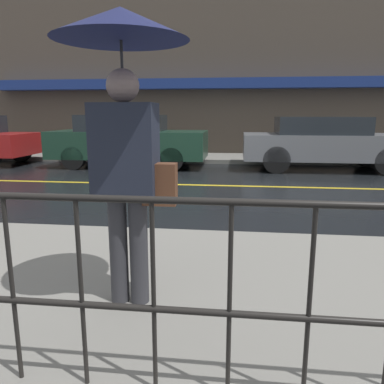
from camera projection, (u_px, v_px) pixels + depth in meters
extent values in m
plane|color=black|center=(210.00, 185.00, 8.25)|extent=(80.00, 80.00, 0.00)
cube|color=gray|center=(166.00, 289.00, 3.22)|extent=(28.00, 3.01, 0.13)
cube|color=gray|center=(220.00, 158.00, 12.86)|extent=(28.00, 2.18, 0.13)
cube|color=gold|center=(210.00, 185.00, 8.25)|extent=(25.20, 0.12, 0.01)
cube|color=#4C4238|center=(223.00, 68.00, 13.43)|extent=(28.00, 0.30, 6.34)
cube|color=navy|center=(222.00, 83.00, 13.13)|extent=(16.80, 0.55, 0.35)
cylinder|color=black|center=(113.00, 199.00, 1.78)|extent=(12.00, 0.04, 0.04)
cylinder|color=black|center=(118.00, 307.00, 1.89)|extent=(12.00, 0.04, 0.04)
cylinder|color=black|center=(13.00, 291.00, 1.95)|extent=(0.02, 0.02, 1.02)
cylinder|color=black|center=(82.00, 295.00, 1.90)|extent=(0.02, 0.02, 1.02)
cylinder|color=black|center=(154.00, 300.00, 1.86)|extent=(0.02, 0.02, 1.02)
cylinder|color=black|center=(229.00, 304.00, 1.81)|extent=(0.02, 0.02, 1.02)
cylinder|color=black|center=(309.00, 309.00, 1.77)|extent=(0.02, 0.02, 1.02)
cylinder|color=#333338|center=(119.00, 249.00, 2.82)|extent=(0.14, 0.14, 0.83)
cylinder|color=#333338|center=(139.00, 250.00, 2.80)|extent=(0.14, 0.14, 0.83)
cube|color=#232838|center=(125.00, 150.00, 2.66)|extent=(0.45, 0.27, 0.66)
sphere|color=gray|center=(123.00, 86.00, 2.57)|extent=(0.23, 0.23, 0.23)
cylinder|color=#262628|center=(123.00, 97.00, 2.58)|extent=(0.02, 0.02, 0.74)
cone|color=#191E4C|center=(120.00, 23.00, 2.48)|extent=(0.93, 0.93, 0.21)
cube|color=brown|center=(160.00, 184.00, 2.68)|extent=(0.24, 0.12, 0.30)
cylinder|color=black|center=(20.00, 151.00, 12.40)|extent=(0.72, 0.22, 0.72)
cube|color=#193828|center=(129.00, 144.00, 11.07)|extent=(4.54, 1.76, 0.78)
cube|color=#1E2328|center=(123.00, 123.00, 10.96)|extent=(2.36, 1.62, 0.46)
cylinder|color=black|center=(180.00, 154.00, 11.72)|extent=(0.66, 0.22, 0.66)
cylinder|color=black|center=(172.00, 159.00, 10.22)|extent=(0.66, 0.22, 0.66)
cylinder|color=black|center=(94.00, 153.00, 12.05)|extent=(0.66, 0.22, 0.66)
cylinder|color=black|center=(73.00, 158.00, 10.55)|extent=(0.66, 0.22, 0.66)
cube|color=slate|center=(325.00, 147.00, 10.41)|extent=(4.53, 1.76, 0.70)
cube|color=#1E2328|center=(320.00, 125.00, 10.31)|extent=(2.35, 1.62, 0.47)
cylinder|color=black|center=(368.00, 155.00, 11.05)|extent=(0.72, 0.22, 0.72)
cylinder|color=black|center=(271.00, 154.00, 11.38)|extent=(0.72, 0.22, 0.72)
cylinder|color=black|center=(276.00, 160.00, 9.88)|extent=(0.72, 0.22, 0.72)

